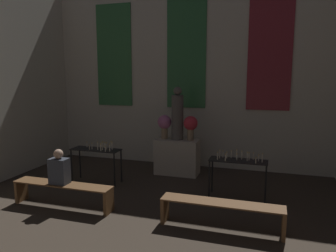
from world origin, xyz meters
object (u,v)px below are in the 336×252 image
object	(u,v)px
statue	(177,115)
flower_vase_right	(191,125)
candle_rack_right	(238,165)
pew_back_left	(63,190)
person_seated	(59,169)
pew_back_right	(221,210)
altar	(177,157)
flower_vase_left	(165,124)
candle_rack_left	(97,154)

from	to	relation	value
statue	flower_vase_right	bearing A→B (deg)	0.00
candle_rack_right	pew_back_left	world-z (taller)	candle_rack_right
flower_vase_right	person_seated	xyz separation A→B (m)	(-1.95, -2.74, -0.54)
statue	candle_rack_right	bearing A→B (deg)	-36.35
pew_back_left	person_seated	xyz separation A→B (m)	(-0.06, 0.00, 0.42)
pew_back_right	altar	bearing A→B (deg)	119.47
flower_vase_left	pew_back_left	size ratio (longest dim) A/B	0.30
statue	flower_vase_left	world-z (taller)	statue
pew_back_left	candle_rack_left	bearing A→B (deg)	93.94
pew_back_left	person_seated	distance (m)	0.42
candle_rack_left	person_seated	xyz separation A→B (m)	(0.05, -1.51, 0.06)
statue	pew_back_left	distance (m)	3.37
altar	statue	bearing A→B (deg)	0.00
candle_rack_left	candle_rack_right	bearing A→B (deg)	0.04
altar	statue	distance (m)	1.08
altar	person_seated	distance (m)	3.19
altar	candle_rack_right	size ratio (longest dim) A/B	0.93
flower_vase_left	pew_back_right	world-z (taller)	flower_vase_left
altar	candle_rack_left	size ratio (longest dim) A/B	0.93
candle_rack_left	pew_back_right	bearing A→B (deg)	-25.28
altar	flower_vase_right	world-z (taller)	flower_vase_right
flower_vase_right	person_seated	bearing A→B (deg)	-125.44
candle_rack_left	pew_back_left	size ratio (longest dim) A/B	0.58
pew_back_left	flower_vase_left	bearing A→B (deg)	66.30
flower_vase_left	person_seated	distance (m)	3.06
flower_vase_left	pew_back_left	bearing A→B (deg)	-113.70
candle_rack_left	pew_back_left	distance (m)	1.56
pew_back_left	flower_vase_right	bearing A→B (deg)	55.34
person_seated	altar	bearing A→B (deg)	59.66
candle_rack_left	pew_back_right	size ratio (longest dim) A/B	0.58
altar	candle_rack_right	xyz separation A→B (m)	(1.67, -1.23, 0.25)
altar	pew_back_left	xyz separation A→B (m)	(-1.55, -2.74, -0.11)
altar	flower_vase_right	xyz separation A→B (m)	(0.35, 0.00, 0.85)
candle_rack_left	pew_back_right	xyz separation A→B (m)	(3.20, -1.51, -0.36)
altar	flower_vase_left	bearing A→B (deg)	180.00
candle_rack_right	pew_back_right	bearing A→B (deg)	-94.45
candle_rack_right	altar	bearing A→B (deg)	143.65
candle_rack_left	pew_back_left	world-z (taller)	candle_rack_left
pew_back_left	person_seated	size ratio (longest dim) A/B	3.00
altar	pew_back_right	bearing A→B (deg)	-60.53
pew_back_left	pew_back_right	xyz separation A→B (m)	(3.10, 0.00, 0.00)
altar	flower_vase_right	bearing A→B (deg)	0.00
candle_rack_right	pew_back_right	size ratio (longest dim) A/B	0.58
candle_rack_right	pew_back_left	size ratio (longest dim) A/B	0.58
flower_vase_right	pew_back_left	xyz separation A→B (m)	(-1.89, -2.74, -0.96)
candle_rack_right	flower_vase_left	bearing A→B (deg)	148.64
altar	pew_back_right	xyz separation A→B (m)	(1.55, -2.74, -0.11)
pew_back_right	candle_rack_right	bearing A→B (deg)	85.55
flower_vase_right	person_seated	size ratio (longest dim) A/B	0.90
candle_rack_right	person_seated	size ratio (longest dim) A/B	1.75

